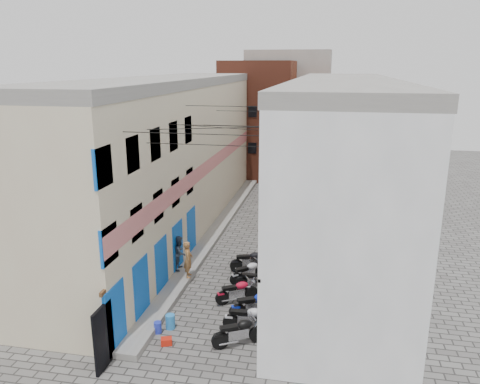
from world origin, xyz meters
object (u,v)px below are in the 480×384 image
Objects in this scene: motorcycle_b at (249,317)px; person_b at (180,253)px; motorcycle_f at (248,271)px; motorcycle_e at (257,280)px; water_jug_near at (158,327)px; person_a at (188,259)px; motorcycle_d at (237,290)px; motorcycle_c at (256,303)px; motorcycle_a at (239,331)px; water_jug_far at (170,322)px; red_crate at (166,341)px; motorcycle_g at (251,260)px.

person_b reaches higher than motorcycle_b.
motorcycle_b is 1.05× the size of motorcycle_f.
water_jug_near is at bearing -36.11° from motorcycle_e.
motorcycle_d is at bearing -133.42° from person_a.
motorcycle_c is (0.10, 0.99, 0.05)m from motorcycle_b.
motorcycle_a is 0.94× the size of motorcycle_c.
water_jug_far is (0.51, -3.96, -0.83)m from person_a.
motorcycle_d is 4.91× the size of red_crate.
person_a is (-3.57, 2.56, 0.48)m from motorcycle_c.
person_a is (-2.71, -0.49, 0.56)m from motorcycle_f.
person_b reaches higher than water_jug_near.
motorcycle_d is 1.12× the size of person_a.
motorcycle_e reaches higher than water_jug_near.
motorcycle_e is (0.66, 1.12, 0.01)m from motorcycle_d.
red_crate is at bearing -33.70° from motorcycle_g.
motorcycle_e is (-0.04, 4.17, -0.02)m from motorcycle_a.
motorcycle_b is at bearing 13.70° from water_jug_near.
motorcycle_a reaches higher than red_crate.
motorcycle_a is 2.65m from red_crate.
motorcycle_d is (-0.97, 1.07, -0.08)m from motorcycle_c.
motorcycle_d reaches higher than red_crate.
person_b is 5.21m from water_jug_near.
water_jug_near is (-3.32, -0.81, -0.36)m from motorcycle_b.
water_jug_far is at bearing -169.85° from person_b.
water_jug_far is 1.44× the size of red_crate.
motorcycle_d is 3.96m from person_b.
motorcycle_f is 0.93× the size of motorcycle_g.
motorcycle_g is 6.92m from red_crate.
water_jug_far is (0.36, 0.39, 0.06)m from water_jug_near.
motorcycle_d is 1.97m from motorcycle_f.
person_b is (-3.28, -0.91, 0.48)m from motorcycle_g.
motorcycle_f is 1.11× the size of person_a.
motorcycle_d is 4.00m from red_crate.
motorcycle_c is 1.14× the size of motorcycle_f.
motorcycle_b is (0.17, 0.99, -0.01)m from motorcycle_a.
motorcycle_g is at bearing 166.08° from motorcycle_c.
motorcycle_g is (-0.84, 5.18, 0.02)m from motorcycle_b.
motorcycle_g is at bearing -174.86° from motorcycle_b.
motorcycle_g is 1.20× the size of person_a.
motorcycle_d is at bearing -28.61° from motorcycle_e.
motorcycle_b is 3.00m from water_jug_far.
person_b is at bearing -172.04° from motorcycle_a.
motorcycle_e is 4.54m from water_jug_far.
water_jug_near is 0.79× the size of water_jug_far.
motorcycle_b is 1.04× the size of motorcycle_d.
motorcycle_c is at bearing 24.59° from water_jug_far.
motorcycle_g is at bearing 67.52° from water_jug_near.
motorcycle_b reaches higher than red_crate.
motorcycle_e is at bearing 61.37° from red_crate.
motorcycle_e is at bearing -9.02° from motorcycle_f.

